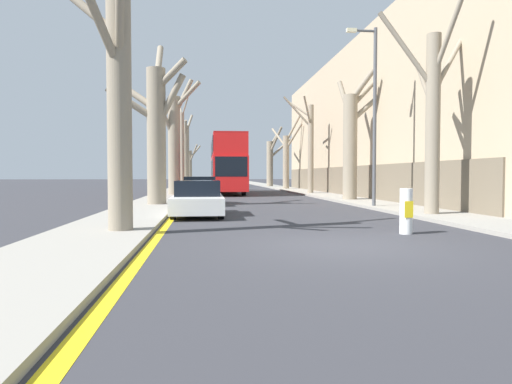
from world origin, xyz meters
TOP-DOWN VIEW (x-y plane):
  - ground_plane at (0.00, 0.00)m, footprint 300.00×300.00m
  - sidewalk_left at (-5.53, 50.00)m, footprint 2.55×120.00m
  - sidewalk_right at (5.53, 50.00)m, footprint 2.55×120.00m
  - building_facade_right at (11.79, 22.78)m, footprint 10.08×37.44m
  - kerb_line_stripe at (-4.07, 50.00)m, footprint 0.24×120.00m
  - street_tree_left_0 at (-5.09, 2.38)m, footprint 4.17×2.93m
  - street_tree_left_1 at (-5.27, 12.84)m, footprint 4.09×3.22m
  - street_tree_left_2 at (-5.07, 23.50)m, footprint 3.47×1.77m
  - street_tree_left_3 at (-5.11, 34.04)m, footprint 1.92×3.17m
  - street_tree_left_4 at (-5.26, 45.30)m, footprint 3.21×3.04m
  - street_tree_left_5 at (-5.04, 55.24)m, footprint 2.13×2.44m
  - street_tree_right_0 at (5.19, 6.16)m, footprint 3.79×2.64m
  - street_tree_right_1 at (5.45, 15.82)m, footprint 3.07×2.53m
  - street_tree_right_2 at (5.13, 25.32)m, footprint 2.38×2.58m
  - street_tree_right_3 at (5.29, 36.46)m, footprint 2.55×4.53m
  - street_tree_right_4 at (5.14, 46.36)m, footprint 3.06×2.39m
  - double_decker_bus at (-1.16, 27.17)m, footprint 2.46×11.48m
  - parked_car_0 at (-3.18, 7.63)m, footprint 1.83×4.54m
  - parked_car_1 at (-3.18, 14.03)m, footprint 1.77×4.05m
  - lamp_post at (4.53, 10.33)m, footprint 1.40×0.20m
  - traffic_bollard at (2.20, 1.70)m, footprint 0.32×0.33m

SIDE VIEW (x-z plane):
  - ground_plane at x=0.00m, z-range 0.00..0.00m
  - kerb_line_stripe at x=-4.07m, z-range 0.00..0.01m
  - sidewalk_left at x=-5.53m, z-range 0.00..0.12m
  - sidewalk_right at x=5.53m, z-range 0.00..0.12m
  - traffic_bollard at x=2.20m, z-range 0.00..1.16m
  - parked_car_0 at x=-3.18m, z-range -0.03..1.27m
  - parked_car_1 at x=-3.18m, z-range -0.04..1.38m
  - double_decker_bus at x=-1.16m, z-range 0.29..4.78m
  - street_tree_left_5 at x=-5.04m, z-range -0.09..5.75m
  - street_tree_right_4 at x=5.14m, z-range -0.42..6.89m
  - street_tree_right_3 at x=5.29m, z-range -0.48..6.98m
  - street_tree_right_1 at x=5.45m, z-range -0.31..7.70m
  - street_tree_right_0 at x=5.19m, z-range -0.20..7.66m
  - street_tree_left_1 at x=-5.27m, z-range -0.33..7.89m
  - street_tree_left_0 at x=-5.09m, z-range 0.01..7.65m
  - street_tree_right_2 at x=5.13m, z-range 0.05..7.63m
  - street_tree_left_2 at x=-5.07m, z-range -0.23..8.09m
  - street_tree_left_4 at x=-5.26m, z-range -0.34..8.51m
  - street_tree_left_3 at x=-5.11m, z-range -0.18..8.53m
  - lamp_post at x=4.53m, z-range 0.46..8.49m
  - building_facade_right at x=11.79m, z-range -0.01..10.43m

